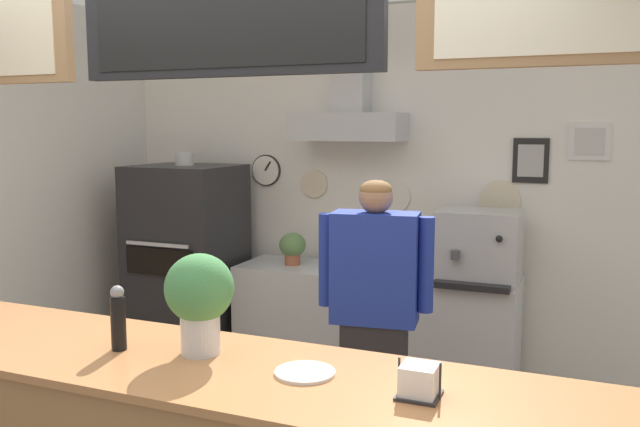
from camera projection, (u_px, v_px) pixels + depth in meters
name	position (u px, v px, depth m)	size (l,w,h in m)	color
back_wall_assembly	(393.00, 182.00, 4.81)	(4.65, 2.69, 2.80)	#9E9E99
back_prep_counter	(373.00, 332.00, 4.79)	(2.02, 0.54, 0.88)	silver
pizza_oven	(187.00, 269.00, 5.15)	(0.75, 0.74, 1.72)	#232326
shop_worker	(375.00, 326.00, 3.47)	(0.60, 0.28, 1.64)	#232328
espresso_machine	(478.00, 247.00, 4.40)	(0.53, 0.51, 0.48)	#B7BABF
potted_sage	(348.00, 254.00, 4.82)	(0.15, 0.15, 0.18)	#4C4C51
potted_basil	(292.00, 247.00, 4.94)	(0.20, 0.20, 0.24)	#9E563D
potted_oregano	(421.00, 258.00, 4.56)	(0.18, 0.18, 0.23)	#4C4C51
basil_vase	(200.00, 298.00, 2.47)	(0.26, 0.26, 0.38)	silver
condiment_plate	(305.00, 372.00, 2.28)	(0.21, 0.21, 0.01)	white
pepper_grinder	(118.00, 318.00, 2.52)	(0.06, 0.06, 0.25)	black
napkin_holder	(419.00, 382.00, 2.09)	(0.14, 0.13, 0.12)	#262628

